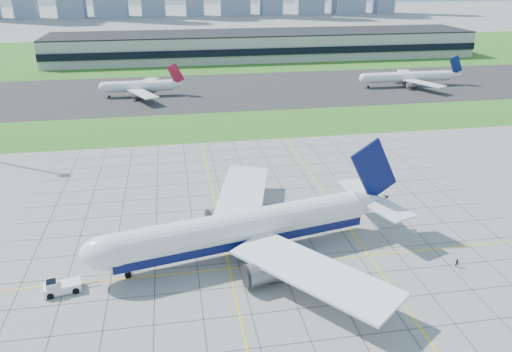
{
  "coord_description": "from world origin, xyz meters",
  "views": [
    {
      "loc": [
        -18.74,
        -82.48,
        53.42
      ],
      "look_at": [
        -0.06,
        25.74,
        7.0
      ],
      "focal_mm": 35.0,
      "sensor_mm": 36.0,
      "label": 1
    }
  ],
  "objects_px": {
    "crew_far": "(457,263)",
    "distant_jet_2": "(409,77)",
    "airliner": "(244,229)",
    "crew_near": "(126,268)",
    "pushback_tug": "(60,287)",
    "distant_jet_1": "(140,86)"
  },
  "relations": [
    {
      "from": "pushback_tug",
      "to": "crew_near",
      "type": "bearing_deg",
      "value": 10.61
    },
    {
      "from": "pushback_tug",
      "to": "crew_far",
      "type": "xyz_separation_m",
      "value": [
        73.42,
        -4.64,
        -0.26
      ]
    },
    {
      "from": "crew_far",
      "to": "distant_jet_1",
      "type": "bearing_deg",
      "value": 132.63
    },
    {
      "from": "crew_far",
      "to": "pushback_tug",
      "type": "bearing_deg",
      "value": -164.55
    },
    {
      "from": "crew_near",
      "to": "crew_far",
      "type": "height_order",
      "value": "crew_near"
    },
    {
      "from": "crew_near",
      "to": "crew_far",
      "type": "distance_m",
      "value": 63.15
    },
    {
      "from": "airliner",
      "to": "crew_far",
      "type": "height_order",
      "value": "airliner"
    },
    {
      "from": "pushback_tug",
      "to": "distant_jet_1",
      "type": "distance_m",
      "value": 145.08
    },
    {
      "from": "crew_near",
      "to": "distant_jet_1",
      "type": "bearing_deg",
      "value": 22.54
    },
    {
      "from": "crew_far",
      "to": "airliner",
      "type": "bearing_deg",
      "value": -177.57
    },
    {
      "from": "airliner",
      "to": "crew_far",
      "type": "xyz_separation_m",
      "value": [
        39.47,
        -11.79,
        -4.82
      ]
    },
    {
      "from": "pushback_tug",
      "to": "crew_far",
      "type": "height_order",
      "value": "pushback_tug"
    },
    {
      "from": "airliner",
      "to": "crew_far",
      "type": "bearing_deg",
      "value": -28.44
    },
    {
      "from": "pushback_tug",
      "to": "crew_far",
      "type": "relative_size",
      "value": 5.33
    },
    {
      "from": "crew_far",
      "to": "crew_near",
      "type": "bearing_deg",
      "value": -169.26
    },
    {
      "from": "crew_near",
      "to": "crew_far",
      "type": "xyz_separation_m",
      "value": [
        62.49,
        -9.15,
        -0.03
      ]
    },
    {
      "from": "crew_far",
      "to": "distant_jet_1",
      "type": "relative_size",
      "value": 0.04
    },
    {
      "from": "airliner",
      "to": "distant_jet_1",
      "type": "bearing_deg",
      "value": 88.77
    },
    {
      "from": "distant_jet_1",
      "to": "airliner",
      "type": "bearing_deg",
      "value": -79.41
    },
    {
      "from": "crew_far",
      "to": "distant_jet_2",
      "type": "bearing_deg",
      "value": 86.86
    },
    {
      "from": "airliner",
      "to": "crew_near",
      "type": "height_order",
      "value": "airliner"
    },
    {
      "from": "pushback_tug",
      "to": "distant_jet_2",
      "type": "height_order",
      "value": "distant_jet_2"
    }
  ]
}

